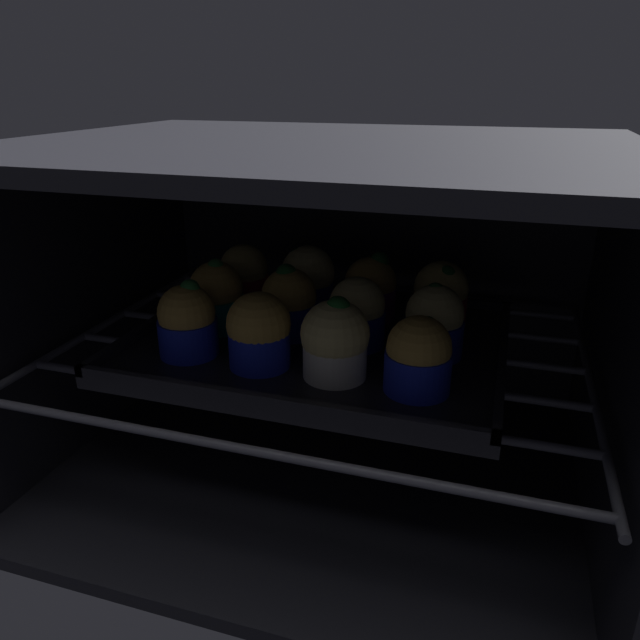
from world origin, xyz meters
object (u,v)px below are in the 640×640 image
Objects in this scene: muffin_row0_col3 at (418,357)px; muffin_row2_col2 at (370,289)px; muffin_row0_col0 at (187,322)px; muffin_row2_col3 at (440,296)px; baking_tray at (320,344)px; muffin_row0_col2 at (335,341)px; muffin_row1_col0 at (217,297)px; muffin_row1_col1 at (289,303)px; muffin_row2_col0 at (244,277)px; muffin_row0_col1 at (259,332)px; muffin_row1_col2 at (357,313)px; muffin_row1_col3 at (434,323)px; muffin_row2_col1 at (308,280)px.

muffin_row2_col2 is at bearing 116.48° from muffin_row0_col3.
muffin_row0_col0 reaches higher than muffin_row2_col3.
muffin_row0_col2 reaches higher than baking_tray.
muffin_row0_col2 reaches higher than muffin_row0_col0.
muffin_row0_col2 reaches higher than muffin_row0_col3.
muffin_row1_col1 is (8.10, 0.75, -0.09)cm from muffin_row1_col0.
muffin_row2_col0 is (-0.60, 14.85, 0.06)cm from muffin_row0_col0.
muffin_row2_col3 is at bearing 45.61° from muffin_row0_col1.
baking_tray is at bearing 116.71° from muffin_row0_col2.
muffin_row1_col2 is at bearing -1.01° from baking_tray.
muffin_row0_col2 is at bearing -47.29° from muffin_row1_col1.
muffin_row1_col0 reaches higher than muffin_row1_col1.
muffin_row0_col1 is 0.99× the size of muffin_row2_col0.
muffin_row0_col1 is at bearing -90.12° from muffin_row1_col1.
muffin_row2_col0 is at bearing 92.32° from muffin_row0_col0.
muffin_row1_col3 is at bearing -18.09° from muffin_row2_col0.
muffin_row2_col3 is (22.85, 15.09, 0.06)cm from muffin_row0_col0.
muffin_row0_col0 is at bearing -135.05° from muffin_row1_col1.
muffin_row1_col1 is 16.75cm from muffin_row2_col3.
muffin_row0_col2 is 11.00cm from muffin_row1_col1.
muffin_row1_col1 is 0.99× the size of muffin_row2_col1.
muffin_row2_col2 is (15.49, 0.51, -0.11)cm from muffin_row2_col0.
muffin_row1_col3 is (23.52, 0.05, -0.18)cm from muffin_row1_col0.
muffin_row2_col3 is (23.16, 8.06, -0.12)cm from muffin_row1_col0.
muffin_row1_col0 is 15.66cm from muffin_row1_col2.
muffin_row1_col1 is at bearing 5.26° from muffin_row1_col0.
muffin_row1_col1 is 1.02× the size of muffin_row2_col2.
muffin_row0_col0 reaches higher than muffin_row2_col0.
muffin_row2_col3 is at bearing -1.99° from muffin_row2_col2.
muffin_row1_col3 and muffin_row2_col0 have the same top height.
muffin_row1_col2 is (15.34, 7.32, 0.00)cm from muffin_row0_col0.
muffin_row0_col3 is 0.94× the size of muffin_row2_col3.
muffin_row0_col3 is 0.87× the size of muffin_row1_col0.
muffin_row2_col3 reaches higher than muffin_row1_col2.
muffin_row2_col3 is at bearing 33.44° from muffin_row0_col0.
muffin_row0_col1 is 1.06× the size of muffin_row0_col3.
muffin_row2_col0 is (-0.28, 7.83, -0.13)cm from muffin_row1_col0.
muffin_row2_col2 is (7.11, 7.59, -0.15)cm from muffin_row1_col1.
muffin_row2_col2 is (-0.45, 8.05, -0.05)cm from muffin_row1_col2.
muffin_row1_col1 is 1.06× the size of muffin_row1_col3.
muffin_row0_col1 is 17.11cm from muffin_row1_col3.
muffin_row1_col2 is at bearing 89.28° from muffin_row0_col2.
muffin_row0_col1 is 0.93× the size of muffin_row2_col1.
muffin_row1_col3 is at bearing 42.89° from muffin_row0_col2.
muffin_row0_col1 and muffin_row2_col3 have the same top height.
muffin_row0_col1 and muffin_row2_col0 have the same top height.
muffin_row2_col0 is 0.94× the size of muffin_row2_col1.
muffin_row1_col3 is 1.01× the size of muffin_row2_col3.
muffin_row0_col2 is 1.07× the size of muffin_row2_col3.
muffin_row0_col2 is 1.06× the size of muffin_row1_col3.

